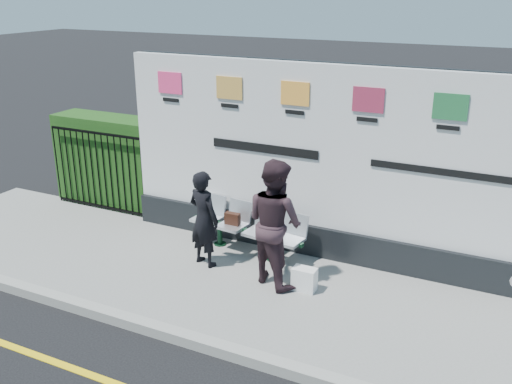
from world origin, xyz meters
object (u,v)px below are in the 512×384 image
bench (246,240)px  woman_left (204,219)px  billboard (364,183)px  woman_right (275,222)px

bench → woman_left: (-0.38, -0.64, 0.54)m
billboard → bench: billboard is taller
woman_left → woman_right: bearing=-166.0°
woman_left → woman_right: 1.19m
billboard → woman_left: billboard is taller
bench → woman_right: (0.79, -0.66, 0.71)m
bench → woman_right: bearing=-32.9°
bench → woman_right: 1.26m
bench → woman_left: woman_left is taller
billboard → bench: 2.10m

